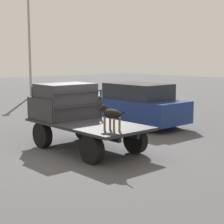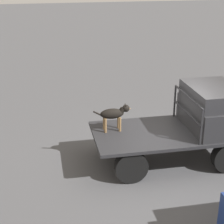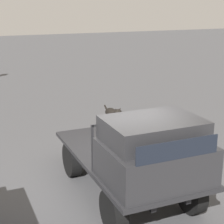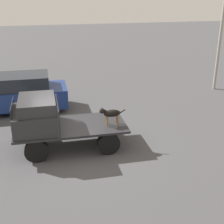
{
  "view_description": "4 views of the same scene",
  "coord_description": "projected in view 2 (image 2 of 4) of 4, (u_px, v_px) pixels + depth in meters",
  "views": [
    {
      "loc": [
        -8.65,
        6.77,
        2.76
      ],
      "look_at": [
        -1.45,
        0.31,
        1.35
      ],
      "focal_mm": 60.0,
      "sensor_mm": 36.0,
      "label": 1
    },
    {
      "loc": [
        -3.12,
        -8.18,
        4.86
      ],
      "look_at": [
        -1.45,
        0.31,
        1.35
      ],
      "focal_mm": 60.0,
      "sensor_mm": 36.0,
      "label": 2
    },
    {
      "loc": [
        6.5,
        -3.1,
        3.91
      ],
      "look_at": [
        -1.45,
        0.31,
        1.35
      ],
      "focal_mm": 60.0,
      "sensor_mm": 36.0,
      "label": 3
    },
    {
      "loc": [
        0.74,
        10.2,
        5.42
      ],
      "look_at": [
        -1.45,
        0.31,
        1.35
      ],
      "focal_mm": 50.0,
      "sensor_mm": 36.0,
      "label": 4
    }
  ],
  "objects": [
    {
      "name": "dog",
      "position": [
        115.0,
        114.0,
        9.37
      ],
      "size": [
        0.97,
        0.26,
        0.7
      ],
      "rotation": [
        0.0,
        0.0,
        -0.16
      ],
      "color": "brown",
      "rests_on": "flatbed_truck"
    },
    {
      "name": "truck_headboard",
      "position": [
        187.0,
        108.0,
        9.35
      ],
      "size": [
        0.04,
        1.82,
        0.9
      ],
      "color": "#232326",
      "rests_on": "flatbed_truck"
    },
    {
      "name": "ground_plane",
      "position": [
        168.0,
        160.0,
        9.82
      ],
      "size": [
        80.0,
        80.0,
        0.0
      ],
      "primitive_type": "plane",
      "color": "#474749"
    },
    {
      "name": "flatbed_truck",
      "position": [
        170.0,
        139.0,
        9.59
      ],
      "size": [
        3.92,
        1.94,
        0.85
      ],
      "color": "black",
      "rests_on": "ground"
    },
    {
      "name": "truck_cab",
      "position": [
        215.0,
        108.0,
        9.52
      ],
      "size": [
        1.43,
        1.82,
        1.1
      ],
      "color": "#28282B",
      "rests_on": "flatbed_truck"
    }
  ]
}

